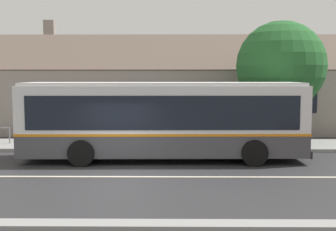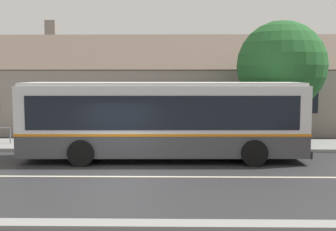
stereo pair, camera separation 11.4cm
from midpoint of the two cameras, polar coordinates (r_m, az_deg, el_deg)
The scene contains 8 objects.
ground_plane at distance 14.42m, azimuth -7.07°, elevation -8.22°, with size 300.00×300.00×0.00m, color #2D2D30.
sidewalk_far at distance 20.25m, azimuth -4.71°, elevation -4.01°, with size 60.00×3.00×0.15m, color gray.
curb_near at distance 9.92m, azimuth -11.00°, elevation -14.33°, with size 60.00×0.50×0.12m, color gray.
lane_divider_stripe at distance 14.42m, azimuth -7.07°, elevation -8.20°, with size 60.00×0.16×0.01m, color beige.
community_building at distance 27.80m, azimuth -2.06°, elevation 2.51°, with size 25.55×9.67×7.08m.
transit_bus at distance 16.87m, azimuth -0.45°, elevation -0.39°, with size 11.24×2.91×3.12m.
bench_by_building at distance 20.83m, azimuth -14.50°, elevation -2.50°, with size 1.81×0.51×0.94m.
street_tree_primary at distance 21.29m, azimuth 15.46°, elevation 6.11°, with size 4.35×4.35×6.04m.
Camera 2 is at (2.04, -13.87, 3.40)m, focal length 45.00 mm.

